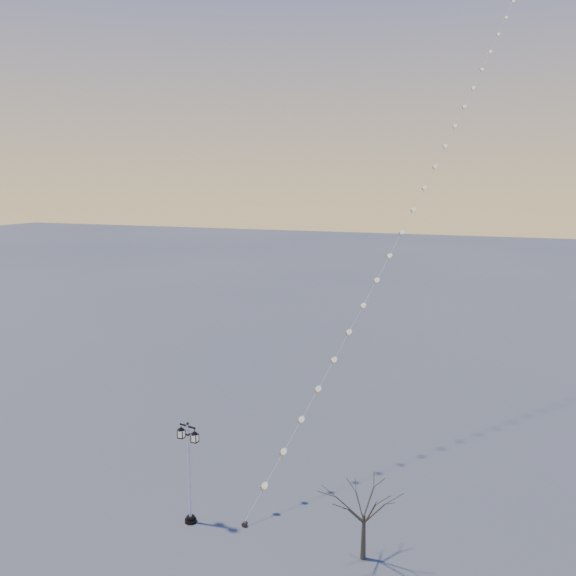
% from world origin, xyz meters
% --- Properties ---
extents(ground, '(300.00, 300.00, 0.00)m').
position_xyz_m(ground, '(0.00, 0.00, 0.00)').
color(ground, '#585959').
rests_on(ground, ground).
extents(street_lamp, '(1.17, 0.58, 4.69)m').
position_xyz_m(street_lamp, '(-0.15, 0.83, 2.60)').
color(street_lamp, black).
rests_on(street_lamp, ground).
extents(bare_tree, '(2.12, 2.12, 3.51)m').
position_xyz_m(bare_tree, '(7.61, 0.99, 2.44)').
color(bare_tree, '#3E3829').
rests_on(bare_tree, ground).
extents(kite_train, '(14.03, 42.39, 42.99)m').
position_xyz_m(kite_train, '(8.94, 22.27, 21.41)').
color(kite_train, '#301E1A').
rests_on(kite_train, ground).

